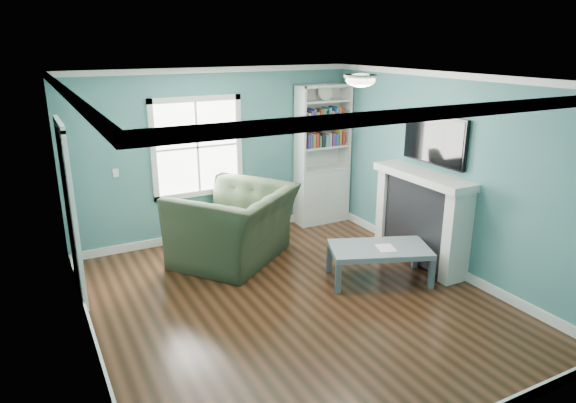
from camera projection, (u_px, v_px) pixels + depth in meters
name	position (u px, v px, depth m)	size (l,w,h in m)	color
floor	(294.00, 302.00, 6.10)	(5.00, 5.00, 0.00)	black
room_walls	(295.00, 173.00, 5.63)	(5.00, 5.00, 5.00)	#3F7778
trim	(295.00, 203.00, 5.73)	(4.50, 5.00, 2.60)	white
window	(197.00, 147.00, 7.63)	(1.40, 0.06, 1.50)	white
bookshelf	(322.00, 169.00, 8.55)	(0.90, 0.35, 2.31)	silver
fireplace	(421.00, 219.00, 7.01)	(0.44, 1.58, 1.30)	black
tv	(435.00, 140.00, 6.73)	(0.06, 1.10, 0.65)	black
door	(70.00, 211.00, 5.97)	(0.12, 0.98, 2.17)	silver
ceiling_fixture	(361.00, 79.00, 5.82)	(0.38, 0.38, 0.15)	white
light_switch	(116.00, 173.00, 7.17)	(0.08, 0.01, 0.12)	white
recliner	(234.00, 213.00, 7.10)	(1.57, 1.02, 1.37)	#202E1D
coffee_table	(379.00, 251.00, 6.56)	(1.41, 1.10, 0.45)	#4D555C
paper_sheet	(386.00, 248.00, 6.51)	(0.21, 0.27, 0.00)	white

